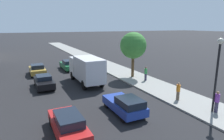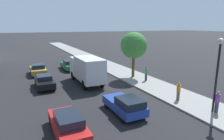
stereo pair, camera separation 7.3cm
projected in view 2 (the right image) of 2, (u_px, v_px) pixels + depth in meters
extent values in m
cube|color=gray|center=(149.00, 84.00, 22.92)|extent=(4.13, 120.00, 0.15)
cylinder|color=black|center=(216.00, 79.00, 14.80)|extent=(0.16, 0.16, 5.23)
sphere|color=silver|center=(221.00, 41.00, 14.18)|extent=(0.44, 0.44, 0.44)
cylinder|color=brown|center=(133.00, 66.00, 25.44)|extent=(0.36, 0.36, 2.79)
sphere|color=#387F33|center=(134.00, 45.00, 24.85)|extent=(3.32, 3.32, 3.32)
cube|color=black|center=(45.00, 82.00, 21.57)|extent=(1.76, 4.18, 0.66)
cube|color=#19212D|center=(44.00, 77.00, 21.54)|extent=(1.48, 1.83, 0.45)
cylinder|color=black|center=(36.00, 82.00, 22.55)|extent=(0.22, 0.65, 0.65)
cylinder|color=black|center=(50.00, 81.00, 23.21)|extent=(0.22, 0.65, 0.65)
cylinder|color=black|center=(39.00, 89.00, 20.06)|extent=(0.22, 0.65, 0.65)
cylinder|color=black|center=(54.00, 87.00, 20.72)|extent=(0.22, 0.65, 0.65)
cube|color=#1E6638|center=(69.00, 66.00, 30.54)|extent=(1.87, 4.68, 0.64)
cube|color=#19212D|center=(69.00, 62.00, 30.25)|extent=(1.57, 2.14, 0.54)
cylinder|color=black|center=(62.00, 66.00, 31.65)|extent=(0.22, 0.62, 0.62)
cylinder|color=black|center=(72.00, 65.00, 32.35)|extent=(0.22, 0.62, 0.62)
cylinder|color=black|center=(66.00, 70.00, 28.85)|extent=(0.22, 0.62, 0.62)
cylinder|color=black|center=(77.00, 69.00, 29.55)|extent=(0.22, 0.62, 0.62)
cube|color=red|center=(68.00, 125.00, 12.32)|extent=(1.72, 4.54, 0.62)
cube|color=#19212D|center=(68.00, 119.00, 11.96)|extent=(1.44, 2.31, 0.54)
cylinder|color=black|center=(51.00, 121.00, 13.41)|extent=(0.22, 0.66, 0.66)
cylinder|color=black|center=(73.00, 117.00, 14.05)|extent=(0.22, 0.66, 0.66)
cylinder|color=black|center=(88.00, 139.00, 11.34)|extent=(0.22, 0.66, 0.66)
cube|color=#AD8938|center=(38.00, 70.00, 27.36)|extent=(1.92, 4.10, 0.64)
cube|color=#19212D|center=(38.00, 66.00, 27.11)|extent=(1.61, 1.91, 0.53)
cylinder|color=black|center=(31.00, 71.00, 28.29)|extent=(0.22, 0.65, 0.65)
cylinder|color=black|center=(43.00, 70.00, 29.00)|extent=(0.22, 0.65, 0.65)
cylinder|color=black|center=(32.00, 75.00, 25.84)|extent=(0.22, 0.65, 0.65)
cylinder|color=black|center=(46.00, 74.00, 26.56)|extent=(0.22, 0.65, 0.65)
cube|color=#233D9E|center=(124.00, 105.00, 15.41)|extent=(1.87, 4.10, 0.62)
cube|color=#19212D|center=(130.00, 102.00, 14.48)|extent=(1.57, 2.07, 0.53)
cylinder|color=black|center=(107.00, 104.00, 16.34)|extent=(0.22, 0.69, 0.69)
cylinder|color=black|center=(124.00, 101.00, 17.04)|extent=(0.22, 0.69, 0.69)
cylinder|color=black|center=(123.00, 118.00, 13.89)|extent=(0.22, 0.69, 0.69)
cylinder|color=black|center=(143.00, 113.00, 14.59)|extent=(0.22, 0.69, 0.69)
cube|color=silver|center=(80.00, 65.00, 25.05)|extent=(2.28, 1.84, 2.17)
cube|color=silver|center=(89.00, 69.00, 22.06)|extent=(2.28, 4.58, 2.55)
cylinder|color=black|center=(73.00, 75.00, 24.88)|extent=(0.30, 1.03, 1.03)
cylinder|color=black|center=(88.00, 74.00, 25.74)|extent=(0.30, 1.03, 1.03)
cylinder|color=black|center=(84.00, 85.00, 20.93)|extent=(0.30, 1.03, 1.03)
cylinder|color=black|center=(102.00, 83.00, 21.78)|extent=(0.30, 1.03, 1.03)
cylinder|color=brown|center=(178.00, 96.00, 17.66)|extent=(0.28, 0.28, 0.78)
cylinder|color=orange|center=(179.00, 88.00, 17.51)|extent=(0.34, 0.34, 0.60)
sphere|color=#997051|center=(179.00, 84.00, 17.42)|extent=(0.21, 0.21, 0.21)
cylinder|color=#38334C|center=(216.00, 107.00, 15.13)|extent=(0.28, 0.28, 0.82)
cylinder|color=purple|center=(218.00, 98.00, 14.97)|extent=(0.34, 0.34, 0.63)
sphere|color=#997051|center=(218.00, 93.00, 14.88)|extent=(0.22, 0.22, 0.22)
cylinder|color=#38334C|center=(146.00, 77.00, 23.85)|extent=(0.28, 0.28, 0.83)
cylinder|color=green|center=(146.00, 71.00, 23.69)|extent=(0.34, 0.34, 0.64)
sphere|color=brown|center=(146.00, 68.00, 23.59)|extent=(0.22, 0.22, 0.22)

